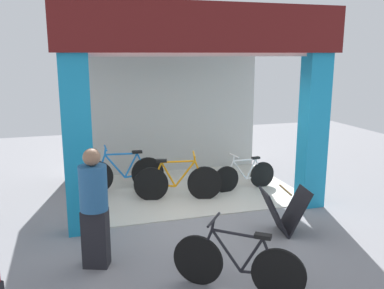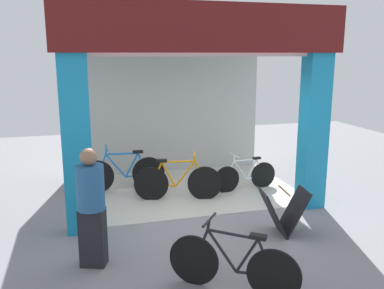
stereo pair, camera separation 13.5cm
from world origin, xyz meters
name	(u,v)px [view 1 (the left image)]	position (x,y,z in m)	size (l,w,h in m)	color
ground_plane	(205,217)	(0.00, 0.00, 0.00)	(17.22, 17.22, 0.00)	gray
shop_facade	(182,100)	(0.00, 1.49, 1.91)	(4.81, 3.39, 3.61)	beige
bicycle_inside_0	(178,182)	(-0.23, 0.97, 0.38)	(1.68, 0.52, 0.94)	black
bicycle_inside_1	(245,176)	(1.28, 1.17, 0.32)	(1.43, 0.39, 0.79)	black
bicycle_inside_2	(123,173)	(-1.18, 1.85, 0.38)	(1.75, 0.48, 0.96)	black
bicycle_parked_0	(237,264)	(-0.37, -2.33, 0.36)	(1.32, 1.03, 0.90)	black
sandwich_board_sign	(284,211)	(1.01, -0.98, 0.37)	(0.80, 0.60, 0.74)	black
pedestrian_1	(94,206)	(-1.94, -1.19, 0.85)	(0.47, 0.47, 1.63)	black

